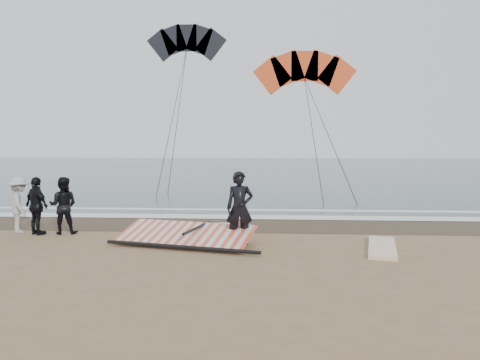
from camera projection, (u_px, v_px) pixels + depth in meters
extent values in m
plane|color=#8C704C|center=(219.00, 260.00, 10.85)|extent=(120.00, 120.00, 0.00)
cube|color=#233838|center=(256.00, 169.00, 43.67)|extent=(120.00, 54.00, 0.02)
cube|color=#4C3D2B|center=(234.00, 224.00, 15.32)|extent=(120.00, 2.80, 0.01)
cube|color=white|center=(237.00, 217.00, 16.72)|extent=(120.00, 0.90, 0.01)
cube|color=white|center=(240.00, 210.00, 18.41)|extent=(120.00, 0.45, 0.01)
imported|color=black|center=(240.00, 208.00, 12.36)|extent=(0.76, 0.55, 1.95)
cube|color=white|center=(382.00, 247.00, 11.87)|extent=(1.15, 2.45, 0.09)
cube|color=white|center=(218.00, 230.00, 14.11)|extent=(1.00, 2.23, 0.09)
imported|color=black|center=(63.00, 205.00, 13.79)|extent=(0.90, 0.75, 1.69)
imported|color=black|center=(37.00, 206.00, 13.63)|extent=(1.07, 0.87, 1.70)
imported|color=#ABACA7|center=(19.00, 205.00, 13.97)|extent=(1.17, 1.24, 1.69)
cube|color=black|center=(183.00, 238.00, 13.04)|extent=(2.52, 1.15, 0.09)
cube|color=#D94924|center=(186.00, 233.00, 12.41)|extent=(3.81, 2.19, 0.38)
cylinder|color=black|center=(181.00, 247.00, 11.65)|extent=(4.05, 1.08, 0.09)
cylinder|color=black|center=(197.00, 228.00, 12.38)|extent=(0.50, 1.76, 0.08)
cylinder|color=#262626|center=(312.00, 127.00, 25.62)|extent=(0.04, 0.04, 14.23)
cylinder|color=#262626|center=(325.00, 127.00, 25.62)|extent=(0.04, 0.04, 14.22)
cylinder|color=#262626|center=(175.00, 106.00, 28.99)|extent=(0.04, 0.04, 17.29)
cylinder|color=#262626|center=(179.00, 107.00, 29.72)|extent=(0.04, 0.04, 16.11)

